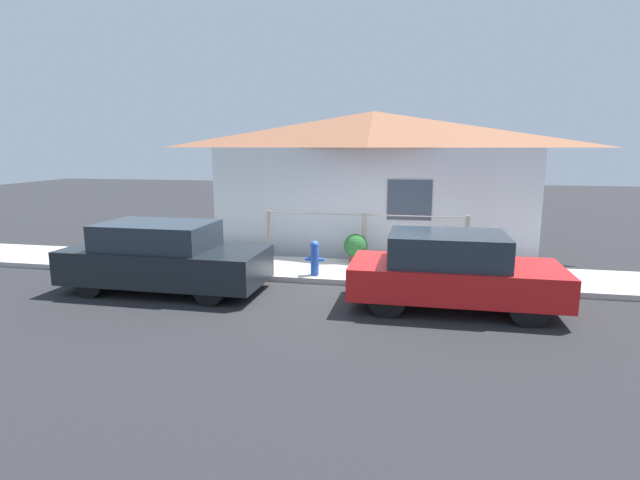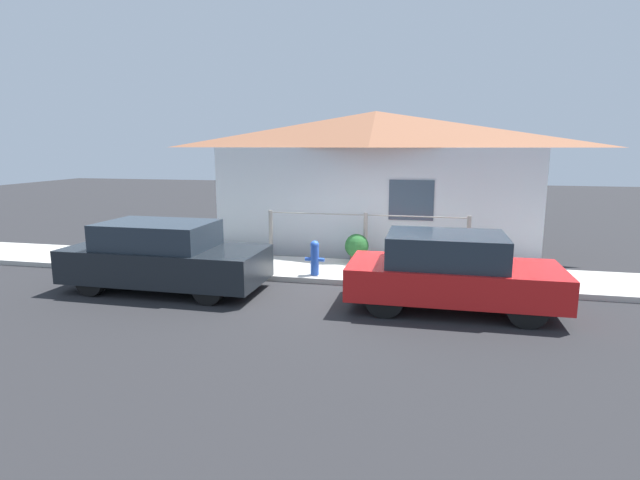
{
  "view_description": "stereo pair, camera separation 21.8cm",
  "coord_description": "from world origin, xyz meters",
  "px_view_note": "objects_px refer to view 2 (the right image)",
  "views": [
    {
      "loc": [
        1.29,
        -10.04,
        2.89
      ],
      "look_at": [
        -0.78,
        0.3,
        0.9
      ],
      "focal_mm": 28.0,
      "sensor_mm": 36.0,
      "label": 1
    },
    {
      "loc": [
        1.5,
        -9.99,
        2.89
      ],
      "look_at": [
        -0.78,
        0.3,
        0.9
      ],
      "focal_mm": 28.0,
      "sensor_mm": 36.0,
      "label": 2
    }
  ],
  "objects_px": {
    "potted_plant_near_hydrant": "(357,247)",
    "potted_plant_corner": "(423,256)",
    "fire_hydrant": "(315,257)",
    "potted_plant_by_fence": "(215,249)",
    "car_right": "(451,272)",
    "car_left": "(164,257)"
  },
  "relations": [
    {
      "from": "potted_plant_near_hydrant",
      "to": "potted_plant_corner",
      "type": "bearing_deg",
      "value": -20.61
    },
    {
      "from": "car_right",
      "to": "potted_plant_by_fence",
      "type": "relative_size",
      "value": 8.15
    },
    {
      "from": "fire_hydrant",
      "to": "car_right",
      "type": "bearing_deg",
      "value": -26.03
    },
    {
      "from": "car_left",
      "to": "potted_plant_near_hydrant",
      "type": "relative_size",
      "value": 5.8
    },
    {
      "from": "fire_hydrant",
      "to": "potted_plant_corner",
      "type": "height_order",
      "value": "fire_hydrant"
    },
    {
      "from": "potted_plant_near_hydrant",
      "to": "potted_plant_corner",
      "type": "relative_size",
      "value": 1.11
    },
    {
      "from": "car_right",
      "to": "potted_plant_near_hydrant",
      "type": "bearing_deg",
      "value": 127.24
    },
    {
      "from": "potted_plant_by_fence",
      "to": "fire_hydrant",
      "type": "bearing_deg",
      "value": -19.84
    },
    {
      "from": "potted_plant_by_fence",
      "to": "car_right",
      "type": "bearing_deg",
      "value": -23.01
    },
    {
      "from": "car_left",
      "to": "car_right",
      "type": "bearing_deg",
      "value": 0.48
    },
    {
      "from": "fire_hydrant",
      "to": "potted_plant_corner",
      "type": "relative_size",
      "value": 1.22
    },
    {
      "from": "car_left",
      "to": "potted_plant_corner",
      "type": "bearing_deg",
      "value": 23.67
    },
    {
      "from": "potted_plant_by_fence",
      "to": "potted_plant_corner",
      "type": "distance_m",
      "value": 5.09
    },
    {
      "from": "car_left",
      "to": "potted_plant_near_hydrant",
      "type": "bearing_deg",
      "value": 38.7
    },
    {
      "from": "fire_hydrant",
      "to": "potted_plant_corner",
      "type": "bearing_deg",
      "value": 19.5
    },
    {
      "from": "potted_plant_by_fence",
      "to": "potted_plant_corner",
      "type": "xyz_separation_m",
      "value": [
        5.09,
        -0.2,
        0.1
      ]
    },
    {
      "from": "car_right",
      "to": "fire_hydrant",
      "type": "bearing_deg",
      "value": 154.13
    },
    {
      "from": "car_right",
      "to": "potted_plant_near_hydrant",
      "type": "distance_m",
      "value": 3.49
    },
    {
      "from": "potted_plant_near_hydrant",
      "to": "potted_plant_by_fence",
      "type": "height_order",
      "value": "potted_plant_near_hydrant"
    },
    {
      "from": "fire_hydrant",
      "to": "potted_plant_near_hydrant",
      "type": "relative_size",
      "value": 1.1
    },
    {
      "from": "car_left",
      "to": "fire_hydrant",
      "type": "distance_m",
      "value": 3.13
    },
    {
      "from": "potted_plant_corner",
      "to": "car_right",
      "type": "bearing_deg",
      "value": -76.5
    }
  ]
}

